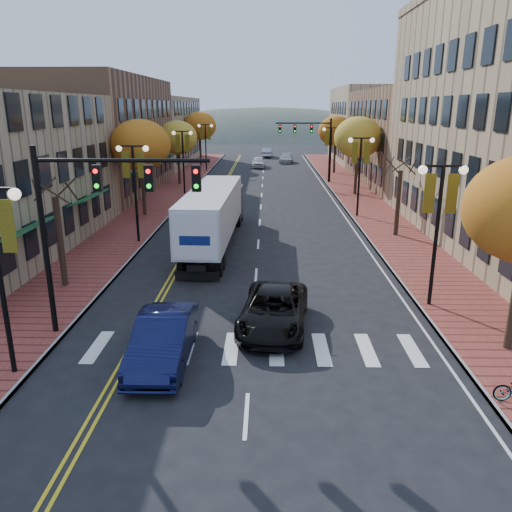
{
  "coord_description": "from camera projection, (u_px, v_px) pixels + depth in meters",
  "views": [
    {
      "loc": [
        0.54,
        -14.01,
        8.27
      ],
      "look_at": [
        0.08,
        6.13,
        2.2
      ],
      "focal_mm": 35.0,
      "sensor_mm": 36.0,
      "label": 1
    }
  ],
  "objects": [
    {
      "name": "ground",
      "position": [
        249.0,
        378.0,
        15.81
      ],
      "size": [
        200.0,
        200.0,
        0.0
      ],
      "primitive_type": "plane",
      "color": "black",
      "rests_on": "ground"
    },
    {
      "name": "sidewalk_left",
      "position": [
        166.0,
        197.0,
        47.09
      ],
      "size": [
        4.0,
        85.0,
        0.15
      ],
      "primitive_type": "cube",
      "color": "brown",
      "rests_on": "ground"
    },
    {
      "name": "sidewalk_right",
      "position": [
        357.0,
        197.0,
        46.7
      ],
      "size": [
        4.0,
        85.0,
        0.15
      ],
      "primitive_type": "cube",
      "color": "brown",
      "rests_on": "ground"
    },
    {
      "name": "building_left_mid",
      "position": [
        90.0,
        135.0,
        49.05
      ],
      "size": [
        12.0,
        24.0,
        11.0
      ],
      "primitive_type": "cube",
      "color": "brown",
      "rests_on": "ground"
    },
    {
      "name": "building_left_far",
      "position": [
        148.0,
        131.0,
        73.2
      ],
      "size": [
        12.0,
        26.0,
        9.5
      ],
      "primitive_type": "cube",
      "color": "#9E8966",
      "rests_on": "ground"
    },
    {
      "name": "building_right_mid",
      "position": [
        433.0,
        137.0,
        54.17
      ],
      "size": [
        15.0,
        24.0,
        10.0
      ],
      "primitive_type": "cube",
      "color": "brown",
      "rests_on": "ground"
    },
    {
      "name": "building_right_far",
      "position": [
        387.0,
        125.0,
        75.08
      ],
      "size": [
        15.0,
        20.0,
        11.0
      ],
      "primitive_type": "cube",
      "color": "#9E8966",
      "rests_on": "ground"
    },
    {
      "name": "tree_left_a",
      "position": [
        60.0,
        242.0,
        23.01
      ],
      "size": [
        0.28,
        0.28,
        4.2
      ],
      "color": "#382619",
      "rests_on": "sidewalk_left"
    },
    {
      "name": "tree_left_b",
      "position": [
        141.0,
        145.0,
        37.41
      ],
      "size": [
        4.48,
        4.48,
        7.21
      ],
      "color": "#382619",
      "rests_on": "sidewalk_left"
    },
    {
      "name": "tree_left_c",
      "position": [
        178.0,
        138.0,
        52.84
      ],
      "size": [
        4.16,
        4.16,
        6.69
      ],
      "color": "#382619",
      "rests_on": "sidewalk_left"
    },
    {
      "name": "tree_left_d",
      "position": [
        200.0,
        126.0,
        69.91
      ],
      "size": [
        4.61,
        4.61,
        7.42
      ],
      "color": "#382619",
      "rests_on": "sidewalk_left"
    },
    {
      "name": "tree_right_b",
      "position": [
        398.0,
        203.0,
        32.19
      ],
      "size": [
        0.28,
        0.28,
        4.2
      ],
      "color": "#382619",
      "rests_on": "sidewalk_right"
    },
    {
      "name": "tree_right_c",
      "position": [
        358.0,
        138.0,
        46.59
      ],
      "size": [
        4.48,
        4.48,
        7.21
      ],
      "color": "#382619",
      "rests_on": "sidewalk_right"
    },
    {
      "name": "tree_right_d",
      "position": [
        336.0,
        131.0,
        61.95
      ],
      "size": [
        4.35,
        4.35,
        7.0
      ],
      "color": "#382619",
      "rests_on": "sidewalk_right"
    },
    {
      "name": "lamp_left_b",
      "position": [
        134.0,
        175.0,
        30.05
      ],
      "size": [
        1.96,
        0.36,
        6.05
      ],
      "color": "black",
      "rests_on": "ground"
    },
    {
      "name": "lamp_left_c",
      "position": [
        183.0,
        150.0,
        47.28
      ],
      "size": [
        1.96,
        0.36,
        6.05
      ],
      "color": "black",
      "rests_on": "ground"
    },
    {
      "name": "lamp_left_d",
      "position": [
        206.0,
        138.0,
        64.51
      ],
      "size": [
        1.96,
        0.36,
        6.05
      ],
      "color": "black",
      "rests_on": "ground"
    },
    {
      "name": "lamp_right_a",
      "position": [
        439.0,
        209.0,
        20.15
      ],
      "size": [
        1.96,
        0.36,
        6.05
      ],
      "color": "black",
      "rests_on": "ground"
    },
    {
      "name": "lamp_right_b",
      "position": [
        360.0,
        161.0,
        37.38
      ],
      "size": [
        1.96,
        0.36,
        6.05
      ],
      "color": "black",
      "rests_on": "ground"
    },
    {
      "name": "lamp_right_c",
      "position": [
        331.0,
        144.0,
        54.61
      ],
      "size": [
        1.96,
        0.36,
        6.05
      ],
      "color": "black",
      "rests_on": "ground"
    },
    {
      "name": "traffic_mast_near",
      "position": [
        95.0,
        206.0,
        17.38
      ],
      "size": [
        6.1,
        0.35,
        7.0
      ],
      "color": "black",
      "rests_on": "ground"
    },
    {
      "name": "traffic_mast_far",
      "position": [
        313.0,
        138.0,
        54.47
      ],
      "size": [
        6.1,
        0.34,
        7.0
      ],
      "color": "black",
      "rests_on": "ground"
    },
    {
      "name": "semi_truck",
      "position": [
        215.0,
        211.0,
        30.33
      ],
      "size": [
        2.79,
        14.69,
        3.66
      ],
      "rotation": [
        0.0,
        0.0,
        -0.03
      ],
      "color": "black",
      "rests_on": "ground"
    },
    {
      "name": "navy_sedan",
      "position": [
        163.0,
        339.0,
        16.61
      ],
      "size": [
        1.74,
        4.95,
        1.63
      ],
      "primitive_type": "imported",
      "rotation": [
        0.0,
        0.0,
        0.0
      ],
      "color": "black",
      "rests_on": "ground"
    },
    {
      "name": "black_suv",
      "position": [
        274.0,
        310.0,
        19.2
      ],
      "size": [
        3.03,
        5.55,
        1.48
      ],
      "primitive_type": "imported",
      "rotation": [
        0.0,
        0.0,
        -0.11
      ],
      "color": "black",
      "rests_on": "ground"
    },
    {
      "name": "car_far_white",
      "position": [
        259.0,
        162.0,
        69.68
      ],
      "size": [
        1.94,
        4.57,
        1.54
      ],
      "primitive_type": "imported",
      "rotation": [
        0.0,
        0.0,
        -0.03
      ],
      "color": "silver",
      "rests_on": "ground"
    },
    {
      "name": "car_far_silver",
      "position": [
        286.0,
        158.0,
        75.59
      ],
      "size": [
        2.38,
        4.92,
        1.38
      ],
      "primitive_type": "imported",
      "rotation": [
        0.0,
        0.0,
        -0.1
      ],
      "color": "#A4A5AC",
      "rests_on": "ground"
    },
    {
      "name": "car_far_oncoming",
      "position": [
        267.0,
        153.0,
        83.7
      ],
      "size": [
        1.95,
        4.72,
        1.52
      ],
      "primitive_type": "imported",
      "rotation": [
        0.0,
        0.0,
        3.07
      ],
      "color": "#A4A4AB",
      "rests_on": "ground"
    }
  ]
}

